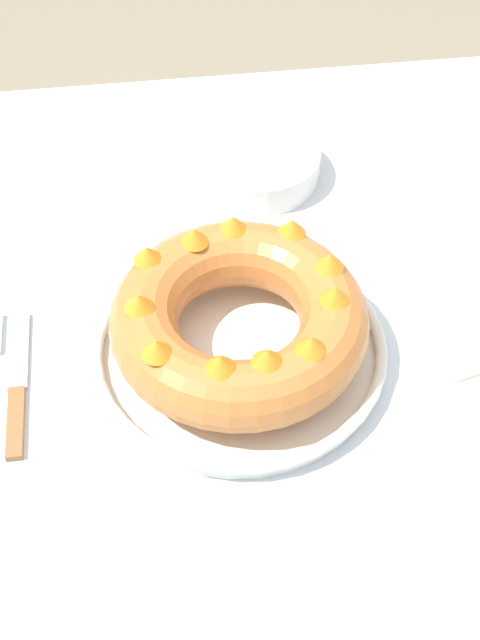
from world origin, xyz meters
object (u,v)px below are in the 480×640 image
Objects in this scene: cake_knife at (17,392)px; side_bowl at (258,164)px; bundt_cake at (240,319)px; serving_dish at (240,351)px.

cake_knife is 1.22× the size of side_bowl.
cake_knife is at bearing -133.34° from side_bowl.
bundt_cake is 1.68× the size of side_bowl.
side_bowl is at bearing 78.11° from bundt_cake.
side_bowl is at bearing 42.47° from cake_knife.
serving_dish is at bearing -0.22° from cake_knife.
serving_dish reaches higher than cake_knife.
side_bowl is at bearing 78.12° from serving_dish.
cake_knife is 0.42m from side_bowl.
side_bowl is (0.06, 0.29, 0.01)m from serving_dish.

